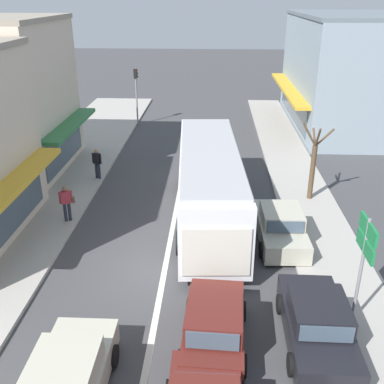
{
  "coord_description": "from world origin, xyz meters",
  "views": [
    {
      "loc": [
        1.7,
        -13.76,
        9.27
      ],
      "look_at": [
        0.78,
        4.31,
        1.2
      ],
      "focal_mm": 42.0,
      "sensor_mm": 36.0,
      "label": 1
    }
  ],
  "objects_px": {
    "sedan_adjacent_lane_trail": "(66,383)",
    "directional_road_sign": "(365,248)",
    "street_tree_right": "(313,166)",
    "parked_sedan_kerb_second": "(280,226)",
    "pedestrian_with_handbag_near": "(66,201)",
    "hatchback_adjacent_lane_lead": "(214,325)",
    "parked_sedan_kerb_front": "(317,324)",
    "pedestrian_browsing_midblock": "(97,162)",
    "city_bus": "(209,180)",
    "traffic_light_downstreet": "(136,87)"
  },
  "relations": [
    {
      "from": "sedan_adjacent_lane_trail",
      "to": "directional_road_sign",
      "type": "distance_m",
      "value": 8.66
    },
    {
      "from": "traffic_light_downstreet",
      "to": "directional_road_sign",
      "type": "relative_size",
      "value": 1.17
    },
    {
      "from": "parked_sedan_kerb_front",
      "to": "sedan_adjacent_lane_trail",
      "type": "bearing_deg",
      "value": -159.18
    },
    {
      "from": "hatchback_adjacent_lane_lead",
      "to": "street_tree_right",
      "type": "bearing_deg",
      "value": 65.59
    },
    {
      "from": "parked_sedan_kerb_front",
      "to": "street_tree_right",
      "type": "distance_m",
      "value": 10.02
    },
    {
      "from": "sedan_adjacent_lane_trail",
      "to": "pedestrian_with_handbag_near",
      "type": "height_order",
      "value": "pedestrian_with_handbag_near"
    },
    {
      "from": "sedan_adjacent_lane_trail",
      "to": "street_tree_right",
      "type": "distance_m",
      "value": 14.76
    },
    {
      "from": "pedestrian_browsing_midblock",
      "to": "city_bus",
      "type": "bearing_deg",
      "value": -34.57
    },
    {
      "from": "parked_sedan_kerb_second",
      "to": "pedestrian_with_handbag_near",
      "type": "xyz_separation_m",
      "value": [
        -9.02,
        1.06,
        0.4
      ]
    },
    {
      "from": "sedan_adjacent_lane_trail",
      "to": "directional_road_sign",
      "type": "bearing_deg",
      "value": 23.08
    },
    {
      "from": "parked_sedan_kerb_front",
      "to": "directional_road_sign",
      "type": "relative_size",
      "value": 1.17
    },
    {
      "from": "traffic_light_downstreet",
      "to": "street_tree_right",
      "type": "distance_m",
      "value": 16.82
    },
    {
      "from": "hatchback_adjacent_lane_lead",
      "to": "parked_sedan_kerb_second",
      "type": "xyz_separation_m",
      "value": [
        2.62,
        6.07,
        -0.05
      ]
    },
    {
      "from": "parked_sedan_kerb_second",
      "to": "directional_road_sign",
      "type": "distance_m",
      "value": 5.59
    },
    {
      "from": "sedan_adjacent_lane_trail",
      "to": "parked_sedan_kerb_second",
      "type": "xyz_separation_m",
      "value": [
        6.17,
        8.25,
        0.0
      ]
    },
    {
      "from": "city_bus",
      "to": "sedan_adjacent_lane_trail",
      "type": "height_order",
      "value": "city_bus"
    },
    {
      "from": "parked_sedan_kerb_front",
      "to": "directional_road_sign",
      "type": "xyz_separation_m",
      "value": [
        1.28,
        0.84,
        2.04
      ]
    },
    {
      "from": "hatchback_adjacent_lane_lead",
      "to": "parked_sedan_kerb_front",
      "type": "height_order",
      "value": "hatchback_adjacent_lane_lead"
    },
    {
      "from": "pedestrian_with_handbag_near",
      "to": "parked_sedan_kerb_front",
      "type": "bearing_deg",
      "value": -36.39
    },
    {
      "from": "sedan_adjacent_lane_trail",
      "to": "city_bus",
      "type": "bearing_deg",
      "value": 72.06
    },
    {
      "from": "sedan_adjacent_lane_trail",
      "to": "pedestrian_with_handbag_near",
      "type": "relative_size",
      "value": 2.58
    },
    {
      "from": "hatchback_adjacent_lane_lead",
      "to": "parked_sedan_kerb_front",
      "type": "relative_size",
      "value": 0.9
    },
    {
      "from": "traffic_light_downstreet",
      "to": "street_tree_right",
      "type": "height_order",
      "value": "traffic_light_downstreet"
    },
    {
      "from": "sedan_adjacent_lane_trail",
      "to": "pedestrian_with_handbag_near",
      "type": "bearing_deg",
      "value": 106.99
    },
    {
      "from": "street_tree_right",
      "to": "sedan_adjacent_lane_trail",
      "type": "bearing_deg",
      "value": -123.52
    },
    {
      "from": "city_bus",
      "to": "hatchback_adjacent_lane_lead",
      "type": "relative_size",
      "value": 2.91
    },
    {
      "from": "hatchback_adjacent_lane_lead",
      "to": "parked_sedan_kerb_second",
      "type": "height_order",
      "value": "hatchback_adjacent_lane_lead"
    },
    {
      "from": "directional_road_sign",
      "to": "pedestrian_with_handbag_near",
      "type": "bearing_deg",
      "value": 150.39
    },
    {
      "from": "directional_road_sign",
      "to": "pedestrian_with_handbag_near",
      "type": "xyz_separation_m",
      "value": [
        -10.59,
        6.01,
        -1.64
      ]
    },
    {
      "from": "hatchback_adjacent_lane_lead",
      "to": "street_tree_right",
      "type": "xyz_separation_m",
      "value": [
        4.58,
        10.08,
        1.08
      ]
    },
    {
      "from": "city_bus",
      "to": "directional_road_sign",
      "type": "relative_size",
      "value": 3.05
    },
    {
      "from": "pedestrian_browsing_midblock",
      "to": "sedan_adjacent_lane_trail",
      "type": "bearing_deg",
      "value": -79.13
    },
    {
      "from": "city_bus",
      "to": "parked_sedan_kerb_second",
      "type": "bearing_deg",
      "value": -32.24
    },
    {
      "from": "sedan_adjacent_lane_trail",
      "to": "parked_sedan_kerb_second",
      "type": "bearing_deg",
      "value": 53.22
    },
    {
      "from": "sedan_adjacent_lane_trail",
      "to": "hatchback_adjacent_lane_lead",
      "type": "bearing_deg",
      "value": 31.64
    },
    {
      "from": "traffic_light_downstreet",
      "to": "pedestrian_browsing_midblock",
      "type": "height_order",
      "value": "traffic_light_downstreet"
    },
    {
      "from": "hatchback_adjacent_lane_lead",
      "to": "parked_sedan_kerb_second",
      "type": "relative_size",
      "value": 0.89
    },
    {
      "from": "pedestrian_with_handbag_near",
      "to": "pedestrian_browsing_midblock",
      "type": "distance_m",
      "value": 4.91
    },
    {
      "from": "parked_sedan_kerb_front",
      "to": "pedestrian_browsing_midblock",
      "type": "xyz_separation_m",
      "value": [
        -9.19,
        11.76,
        0.4
      ]
    },
    {
      "from": "parked_sedan_kerb_second",
      "to": "city_bus",
      "type": "bearing_deg",
      "value": 147.76
    },
    {
      "from": "traffic_light_downstreet",
      "to": "street_tree_right",
      "type": "xyz_separation_m",
      "value": [
        10.52,
        -13.08,
        -1.06
      ]
    },
    {
      "from": "pedestrian_browsing_midblock",
      "to": "pedestrian_with_handbag_near",
      "type": "bearing_deg",
      "value": -91.36
    },
    {
      "from": "city_bus",
      "to": "hatchback_adjacent_lane_lead",
      "type": "height_order",
      "value": "city_bus"
    },
    {
      "from": "sedan_adjacent_lane_trail",
      "to": "parked_sedan_kerb_front",
      "type": "xyz_separation_m",
      "value": [
        6.46,
        2.46,
        0.0
      ]
    },
    {
      "from": "street_tree_right",
      "to": "pedestrian_browsing_midblock",
      "type": "xyz_separation_m",
      "value": [
        -10.85,
        1.95,
        -0.73
      ]
    },
    {
      "from": "pedestrian_with_handbag_near",
      "to": "traffic_light_downstreet",
      "type": "bearing_deg",
      "value": 88.38
    },
    {
      "from": "city_bus",
      "to": "parked_sedan_kerb_second",
      "type": "distance_m",
      "value": 3.64
    },
    {
      "from": "parked_sedan_kerb_second",
      "to": "pedestrian_browsing_midblock",
      "type": "distance_m",
      "value": 10.72
    },
    {
      "from": "parked_sedan_kerb_front",
      "to": "pedestrian_browsing_midblock",
      "type": "height_order",
      "value": "pedestrian_browsing_midblock"
    },
    {
      "from": "city_bus",
      "to": "traffic_light_downstreet",
      "type": "bearing_deg",
      "value": 110.33
    }
  ]
}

